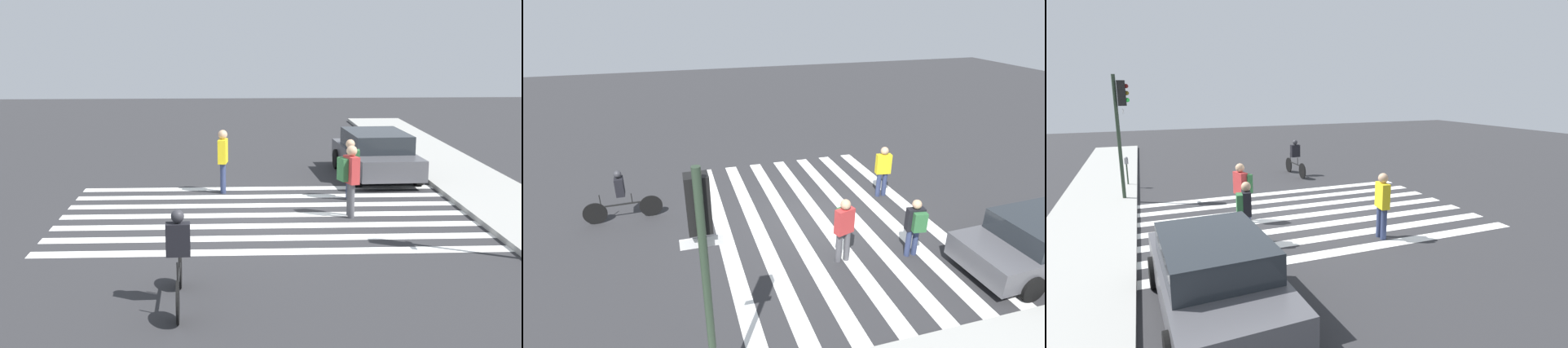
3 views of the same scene
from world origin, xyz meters
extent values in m
plane|color=#2D2D30|center=(0.00, 0.00, 0.00)|extent=(60.00, 60.00, 0.00)
cube|color=#9E9E99|center=(0.00, 6.25, 0.07)|extent=(36.00, 2.50, 0.14)
cube|color=white|center=(-3.00, 0.00, 0.00)|extent=(0.43, 10.00, 0.01)
cube|color=white|center=(-2.00, 0.00, 0.00)|extent=(0.43, 10.00, 0.01)
cube|color=white|center=(-1.00, 0.00, 0.00)|extent=(0.43, 10.00, 0.01)
cube|color=white|center=(0.00, 0.00, 0.00)|extent=(0.43, 10.00, 0.01)
cube|color=white|center=(1.00, 0.00, 0.00)|extent=(0.43, 10.00, 0.01)
cube|color=white|center=(2.00, 0.00, 0.00)|extent=(0.43, 10.00, 0.01)
cube|color=white|center=(3.00, 0.00, 0.00)|extent=(0.43, 10.00, 0.01)
cylinder|color=#283828|center=(3.90, 5.40, 2.19)|extent=(0.12, 0.12, 4.38)
cube|color=black|center=(3.90, 5.19, 3.76)|extent=(0.32, 0.26, 0.84)
cube|color=silver|center=(3.90, 5.19, 3.16)|extent=(0.60, 0.02, 0.16)
sphere|color=#590F0F|center=(3.90, 5.03, 3.99)|extent=(0.15, 0.15, 0.15)
sphere|color=#59470F|center=(3.90, 5.03, 3.76)|extent=(0.15, 0.15, 0.15)
sphere|color=#26D83F|center=(3.90, 5.03, 3.53)|extent=(0.15, 0.15, 0.15)
cylinder|color=#283828|center=(6.12, 5.33, 0.48)|extent=(0.06, 0.06, 0.97)
cylinder|color=gray|center=(6.12, 5.33, 1.08)|extent=(0.15, 0.15, 0.22)
sphere|color=gray|center=(6.12, 5.33, 1.19)|extent=(0.14, 0.14, 0.14)
cylinder|color=#4C4C51|center=(0.13, 2.08, 0.42)|extent=(0.16, 0.16, 0.84)
cylinder|color=#4C4C51|center=(0.35, 2.08, 0.42)|extent=(0.16, 0.16, 0.84)
cube|color=#B73333|center=(0.24, 2.08, 1.17)|extent=(0.53, 0.36, 0.66)
sphere|color=tan|center=(0.24, 2.08, 1.64)|extent=(0.26, 0.26, 0.26)
cube|color=#2D6638|center=(0.18, 1.89, 1.17)|extent=(0.40, 0.27, 0.56)
cylinder|color=navy|center=(-1.70, 2.35, 0.39)|extent=(0.15, 0.15, 0.77)
cylinder|color=navy|center=(-1.50, 2.35, 0.39)|extent=(0.15, 0.15, 0.77)
cube|color=black|center=(-1.60, 2.35, 1.08)|extent=(0.48, 0.26, 0.61)
sphere|color=tan|center=(-1.60, 2.35, 1.51)|extent=(0.24, 0.24, 0.24)
cube|color=#2D6638|center=(-1.62, 2.53, 1.08)|extent=(0.36, 0.20, 0.52)
cylinder|color=navy|center=(-2.67, -1.05, 0.42)|extent=(0.16, 0.16, 0.84)
cylinder|color=navy|center=(-2.45, -1.05, 0.42)|extent=(0.16, 0.16, 0.84)
cube|color=yellow|center=(-2.56, -1.05, 1.17)|extent=(0.52, 0.29, 0.67)
sphere|color=tan|center=(-2.56, -1.05, 1.64)|extent=(0.26, 0.26, 0.26)
cylinder|color=black|center=(6.60, -1.70, 0.34)|extent=(0.69, 0.07, 0.69)
cylinder|color=black|center=(4.99, -1.77, 0.34)|extent=(0.69, 0.07, 0.69)
cube|color=black|center=(5.80, -1.74, 0.53)|extent=(1.36, 0.09, 0.04)
cylinder|color=black|center=(5.51, -1.75, 0.69)|extent=(0.03, 0.03, 0.32)
cylinder|color=black|center=(6.40, -1.71, 0.73)|extent=(0.03, 0.03, 0.40)
cube|color=black|center=(5.80, -1.74, 1.13)|extent=(0.26, 0.41, 0.55)
sphere|color=#333338|center=(5.80, -1.74, 1.52)|extent=(0.22, 0.22, 0.22)
cube|color=#4C4C51|center=(-4.55, 3.66, 0.57)|extent=(4.58, 2.10, 0.61)
cube|color=#23282D|center=(-4.55, 3.66, 1.14)|extent=(2.55, 1.85, 0.54)
cylinder|color=black|center=(-3.21, 4.65, 0.32)|extent=(0.65, 0.23, 0.64)
cylinder|color=black|center=(-3.12, 2.80, 0.32)|extent=(0.65, 0.23, 0.64)
cylinder|color=black|center=(-5.90, 2.66, 0.32)|extent=(0.65, 0.23, 0.64)
camera|label=1|loc=(17.33, -0.89, 4.56)|focal=50.00mm
camera|label=2|loc=(4.14, 10.11, 6.28)|focal=28.00mm
camera|label=3|loc=(-11.34, 4.66, 3.93)|focal=28.00mm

